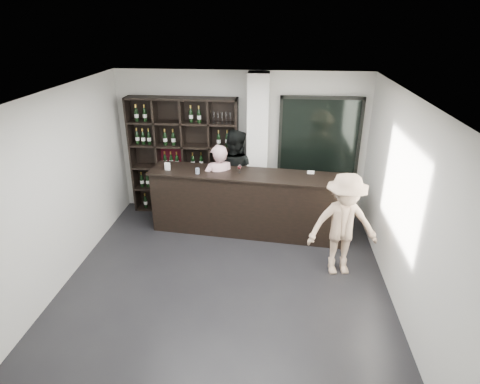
# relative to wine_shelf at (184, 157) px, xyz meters

# --- Properties ---
(floor) EXTENTS (5.00, 5.50, 0.01)m
(floor) POSITION_rel_wine_shelf_xyz_m (1.15, -2.57, -1.20)
(floor) COLOR black
(floor) RESTS_ON ground
(wine_shelf) EXTENTS (2.20, 0.35, 2.40)m
(wine_shelf) POSITION_rel_wine_shelf_xyz_m (0.00, 0.00, 0.00)
(wine_shelf) COLOR black
(wine_shelf) RESTS_ON floor
(structural_column) EXTENTS (0.40, 0.40, 2.90)m
(structural_column) POSITION_rel_wine_shelf_xyz_m (1.50, -0.10, 0.25)
(structural_column) COLOR silver
(structural_column) RESTS_ON floor
(glass_panel) EXTENTS (1.60, 0.08, 2.10)m
(glass_panel) POSITION_rel_wine_shelf_xyz_m (2.70, 0.12, 0.20)
(glass_panel) COLOR black
(glass_panel) RESTS_ON floor
(tasting_counter) EXTENTS (3.64, 0.75, 1.20)m
(tasting_counter) POSITION_rel_wine_shelf_xyz_m (1.35, -0.82, -0.60)
(tasting_counter) COLOR black
(tasting_counter) RESTS_ON floor
(taster_pink) EXTENTS (0.72, 0.59, 1.69)m
(taster_pink) POSITION_rel_wine_shelf_xyz_m (0.80, -0.67, -0.36)
(taster_pink) COLOR #C99B9F
(taster_pink) RESTS_ON floor
(taster_black) EXTENTS (1.10, 1.00, 1.84)m
(taster_black) POSITION_rel_wine_shelf_xyz_m (1.05, -0.17, -0.28)
(taster_black) COLOR black
(taster_black) RESTS_ON floor
(customer) EXTENTS (1.19, 0.79, 1.71)m
(customer) POSITION_rel_wine_shelf_xyz_m (2.95, -2.00, -0.34)
(customer) COLOR tan
(customer) RESTS_ON floor
(wine_glass) EXTENTS (0.08, 0.08, 0.18)m
(wine_glass) POSITION_rel_wine_shelf_xyz_m (1.21, -0.79, 0.09)
(wine_glass) COLOR white
(wine_glass) RESTS_ON tasting_counter
(spit_cup) EXTENTS (0.09, 0.09, 0.11)m
(spit_cup) POSITION_rel_wine_shelf_xyz_m (0.45, -0.91, 0.05)
(spit_cup) COLOR silver
(spit_cup) RESTS_ON tasting_counter
(napkin_stack) EXTENTS (0.14, 0.14, 0.02)m
(napkin_stack) POSITION_rel_wine_shelf_xyz_m (2.51, -0.67, 0.01)
(napkin_stack) COLOR white
(napkin_stack) RESTS_ON tasting_counter
(card_stand) EXTENTS (0.10, 0.06, 0.14)m
(card_stand) POSITION_rel_wine_shelf_xyz_m (-0.14, -0.78, 0.07)
(card_stand) COLOR white
(card_stand) RESTS_ON tasting_counter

